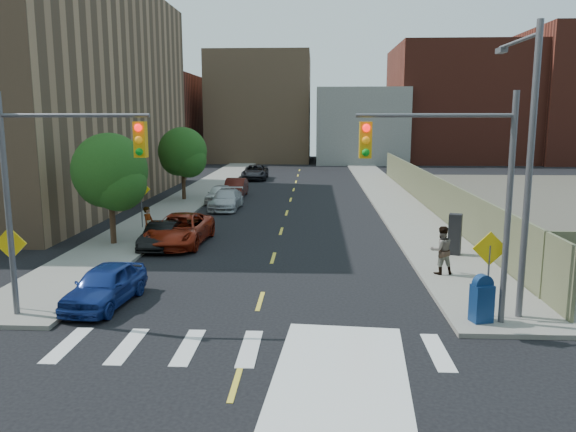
# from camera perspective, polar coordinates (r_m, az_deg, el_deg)

# --- Properties ---
(ground) EXTENTS (160.00, 160.00, 0.00)m
(ground) POSITION_cam_1_polar(r_m,az_deg,el_deg) (12.30, -6.70, -20.62)
(ground) COLOR black
(ground) RESTS_ON ground
(sidewalk_nw) EXTENTS (3.50, 73.00, 0.15)m
(sidewalk_nw) POSITION_cam_1_polar(r_m,az_deg,el_deg) (53.17, -7.67, 3.28)
(sidewalk_nw) COLOR gray
(sidewalk_nw) RESTS_ON ground
(sidewalk_ne) EXTENTS (3.50, 73.00, 0.15)m
(sidewalk_ne) POSITION_cam_1_polar(r_m,az_deg,el_deg) (52.63, 9.20, 3.17)
(sidewalk_ne) COLOR gray
(sidewalk_ne) RESTS_ON ground
(fence_north) EXTENTS (0.12, 44.00, 2.50)m
(fence_north) POSITION_cam_1_polar(r_m,az_deg,el_deg) (39.52, 14.07, 2.46)
(fence_north) COLOR #5D6144
(fence_north) RESTS_ON ground
(bg_bldg_west) EXTENTS (14.00, 18.00, 12.00)m
(bg_bldg_west) POSITION_cam_1_polar(r_m,az_deg,el_deg) (83.89, -13.95, 9.58)
(bg_bldg_west) COLOR #592319
(bg_bldg_west) RESTS_ON ground
(bg_bldg_midwest) EXTENTS (14.00, 16.00, 15.00)m
(bg_bldg_midwest) POSITION_cam_1_polar(r_m,az_deg,el_deg) (82.81, -2.72, 10.90)
(bg_bldg_midwest) COLOR #8C6B4C
(bg_bldg_midwest) RESTS_ON ground
(bg_bldg_center) EXTENTS (12.00, 16.00, 10.00)m
(bg_bldg_center) POSITION_cam_1_polar(r_m,az_deg,el_deg) (80.67, 7.23, 9.08)
(bg_bldg_center) COLOR gray
(bg_bldg_center) RESTS_ON ground
(bg_bldg_east) EXTENTS (18.00, 18.00, 16.00)m
(bg_bldg_east) POSITION_cam_1_polar(r_m,az_deg,el_deg) (84.87, 16.81, 10.81)
(bg_bldg_east) COLOR #592319
(bg_bldg_east) RESTS_ON ground
(signal_nw) EXTENTS (4.59, 0.30, 7.00)m
(signal_nw) POSITION_cam_1_polar(r_m,az_deg,el_deg) (18.28, -22.67, 3.83)
(signal_nw) COLOR #59595E
(signal_nw) RESTS_ON ground
(signal_ne) EXTENTS (4.59, 0.30, 7.00)m
(signal_ne) POSITION_cam_1_polar(r_m,az_deg,el_deg) (17.03, 16.85, 3.78)
(signal_ne) COLOR #59595E
(signal_ne) RESTS_ON ground
(streetlight_ne) EXTENTS (0.25, 3.70, 9.00)m
(streetlight_ne) POSITION_cam_1_polar(r_m,az_deg,el_deg) (18.48, 22.99, 6.03)
(streetlight_ne) COLOR #59595E
(streetlight_ne) RESTS_ON ground
(warn_sign_nw) EXTENTS (1.06, 0.06, 2.83)m
(warn_sign_nw) POSITION_cam_1_polar(r_m,az_deg,el_deg) (19.95, -26.29, -3.36)
(warn_sign_nw) COLOR #59595E
(warn_sign_nw) RESTS_ON ground
(warn_sign_ne) EXTENTS (1.06, 0.06, 2.83)m
(warn_sign_ne) POSITION_cam_1_polar(r_m,az_deg,el_deg) (18.26, 19.77, -4.07)
(warn_sign_ne) COLOR #59595E
(warn_sign_ne) RESTS_ON ground
(warn_sign_midwest) EXTENTS (1.06, 0.06, 2.83)m
(warn_sign_midwest) POSITION_cam_1_polar(r_m,az_deg,el_deg) (32.21, -14.70, 2.11)
(warn_sign_midwest) COLOR #59595E
(warn_sign_midwest) RESTS_ON ground
(tree_west_near) EXTENTS (3.66, 3.64, 5.52)m
(tree_west_near) POSITION_cam_1_polar(r_m,az_deg,el_deg) (28.38, -17.60, 3.95)
(tree_west_near) COLOR #332114
(tree_west_near) RESTS_ON ground
(tree_west_far) EXTENTS (3.66, 3.64, 5.52)m
(tree_west_far) POSITION_cam_1_polar(r_m,az_deg,el_deg) (42.72, -10.64, 6.14)
(tree_west_far) COLOR #332114
(tree_west_far) RESTS_ON ground
(parked_car_blue) EXTENTS (2.02, 4.19, 1.38)m
(parked_car_blue) POSITION_cam_1_polar(r_m,az_deg,el_deg) (19.92, -18.08, -6.70)
(parked_car_blue) COLOR navy
(parked_car_blue) RESTS_ON ground
(parked_car_black) EXTENTS (1.49, 3.85, 1.25)m
(parked_car_black) POSITION_cam_1_polar(r_m,az_deg,el_deg) (27.70, -12.69, -1.94)
(parked_car_black) COLOR black
(parked_car_black) RESTS_ON ground
(parked_car_red) EXTENTS (2.73, 5.52, 1.51)m
(parked_car_red) POSITION_cam_1_polar(r_m,az_deg,el_deg) (28.23, -10.92, -1.38)
(parked_car_red) COLOR maroon
(parked_car_red) RESTS_ON ground
(parked_car_silver) EXTENTS (2.06, 4.72, 1.35)m
(parked_car_silver) POSITION_cam_1_polar(r_m,az_deg,el_deg) (38.57, -6.29, 1.66)
(parked_car_silver) COLOR #AFB1B7
(parked_car_silver) RESTS_ON ground
(parked_car_white) EXTENTS (1.87, 4.02, 1.33)m
(parked_car_white) POSITION_cam_1_polar(r_m,az_deg,el_deg) (41.54, -6.96, 2.24)
(parked_car_white) COLOR silver
(parked_car_white) RESTS_ON ground
(parked_car_maroon) EXTENTS (1.55, 4.39, 1.44)m
(parked_car_maroon) POSITION_cam_1_polar(r_m,az_deg,el_deg) (44.65, -5.35, 2.88)
(parked_car_maroon) COLOR #40120C
(parked_car_maroon) RESTS_ON ground
(parked_car_grey) EXTENTS (2.54, 5.33, 1.47)m
(parked_car_grey) POSITION_cam_1_polar(r_m,az_deg,el_deg) (56.87, -3.36, 4.46)
(parked_car_grey) COLOR black
(parked_car_grey) RESTS_ON ground
(mailbox) EXTENTS (0.71, 0.61, 1.47)m
(mailbox) POSITION_cam_1_polar(r_m,az_deg,el_deg) (18.01, 19.09, -7.96)
(mailbox) COLOR navy
(mailbox) RESTS_ON sidewalk_ne
(payphone) EXTENTS (0.67, 0.61, 1.85)m
(payphone) POSITION_cam_1_polar(r_m,az_deg,el_deg) (26.21, 16.59, -1.79)
(payphone) COLOR black
(payphone) RESTS_ON sidewalk_ne
(pedestrian_west) EXTENTS (0.56, 0.73, 1.79)m
(pedestrian_west) POSITION_cam_1_polar(r_m,az_deg,el_deg) (28.33, -14.00, -0.86)
(pedestrian_west) COLOR gray
(pedestrian_west) RESTS_ON sidewalk_nw
(pedestrian_east) EXTENTS (1.06, 0.90, 1.91)m
(pedestrian_east) POSITION_cam_1_polar(r_m,az_deg,el_deg) (22.84, 15.31, -3.36)
(pedestrian_east) COLOR gray
(pedestrian_east) RESTS_ON sidewalk_ne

